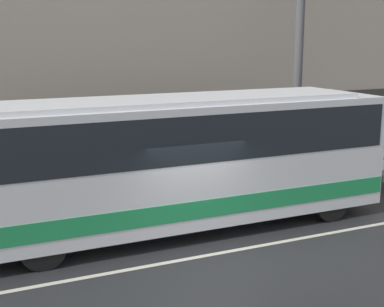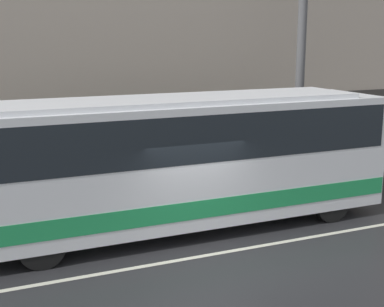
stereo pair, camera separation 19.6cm
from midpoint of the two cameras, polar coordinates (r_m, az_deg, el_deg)
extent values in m
plane|color=#262628|center=(12.55, 2.08, -10.81)|extent=(60.00, 60.00, 0.00)
cube|color=gray|center=(17.33, -5.68, -3.95)|extent=(60.00, 2.92, 0.18)
cube|color=#2D2B28|center=(18.36, -7.14, 1.15)|extent=(60.00, 0.06, 2.80)
cube|color=beige|center=(12.55, 2.08, -10.79)|extent=(54.00, 0.14, 0.01)
cube|color=silver|center=(13.56, -1.82, -0.82)|extent=(11.67, 2.48, 2.99)
cube|color=#1E8C4C|center=(13.80, -1.79, -4.65)|extent=(11.61, 2.50, 0.45)
cube|color=black|center=(13.41, -1.84, 2.29)|extent=(11.32, 2.50, 1.14)
cube|color=orange|center=(16.33, 17.49, 5.52)|extent=(0.12, 1.86, 0.28)
cube|color=silver|center=(13.29, -1.86, 5.72)|extent=(9.92, 2.11, 0.12)
cylinder|color=black|center=(15.07, 15.01, -5.14)|extent=(1.03, 0.28, 1.03)
cylinder|color=black|center=(16.74, 10.45, -3.17)|extent=(1.03, 0.28, 1.03)
cylinder|color=black|center=(12.13, -15.31, -9.49)|extent=(1.03, 0.28, 1.03)
cylinder|color=black|center=(14.15, -16.58, -6.39)|extent=(1.03, 0.28, 1.03)
cylinder|color=#4C4C4F|center=(18.50, 11.88, 11.24)|extent=(0.30, 0.30, 8.96)
cylinder|color=#1E5933|center=(17.36, -11.47, -1.49)|extent=(0.36, 0.36, 1.36)
sphere|color=tan|center=(17.19, -11.58, 1.12)|extent=(0.25, 0.25, 0.25)
camera|label=1|loc=(0.10, -89.59, 0.09)|focal=50.00mm
camera|label=2|loc=(0.10, 90.41, -0.09)|focal=50.00mm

